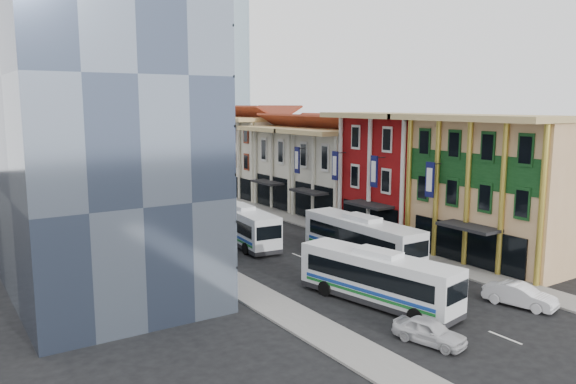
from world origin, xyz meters
TOP-DOWN VIEW (x-y plane):
  - ground at (0.00, 0.00)m, footprint 200.00×200.00m
  - sidewalk_right at (8.50, 22.00)m, footprint 3.00×90.00m
  - sidewalk_left at (-8.50, 22.00)m, footprint 3.00×90.00m
  - shophouse_tan at (14.00, 5.00)m, footprint 8.00×14.00m
  - shophouse_red at (14.00, 17.00)m, footprint 8.00×10.00m
  - shophouse_cream_near at (14.00, 26.50)m, footprint 8.00×9.00m
  - shophouse_cream_mid at (14.00, 35.50)m, footprint 8.00×9.00m
  - shophouse_cream_far at (14.00, 46.00)m, footprint 8.00×12.00m
  - office_tower at (-17.00, 19.00)m, footprint 12.00×26.00m
  - office_block_far at (-16.00, 42.00)m, footprint 10.00×18.00m
  - bus_left_near at (-2.39, 2.27)m, footprint 4.98×12.10m
  - bus_left_far at (-2.00, 21.86)m, footprint 3.89×12.15m
  - bus_right at (3.41, 10.63)m, footprint 3.01×12.69m
  - sedan_left at (-4.26, -4.12)m, footprint 2.69×4.50m
  - sedan_right at (5.23, -3.32)m, footprint 2.73×4.89m

SIDE VIEW (x-z plane):
  - ground at x=0.00m, z-range 0.00..0.00m
  - sidewalk_right at x=8.50m, z-range 0.00..0.15m
  - sidewalk_left at x=-8.50m, z-range 0.00..0.15m
  - sedan_left at x=-4.26m, z-range 0.00..1.43m
  - sedan_right at x=5.23m, z-range 0.00..1.53m
  - bus_left_near at x=-2.39m, z-range 0.00..3.78m
  - bus_left_far at x=-2.00m, z-range 0.00..3.83m
  - bus_right at x=3.41m, z-range 0.00..4.07m
  - shophouse_cream_near at x=14.00m, z-range 0.00..10.00m
  - shophouse_cream_mid at x=14.00m, z-range 0.00..10.00m
  - shophouse_cream_far at x=14.00m, z-range 0.00..11.00m
  - shophouse_tan at x=14.00m, z-range 0.00..12.00m
  - shophouse_red at x=14.00m, z-range 0.00..12.00m
  - office_block_far at x=-16.00m, z-range 0.00..14.00m
  - office_tower at x=-17.00m, z-range 0.00..30.00m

